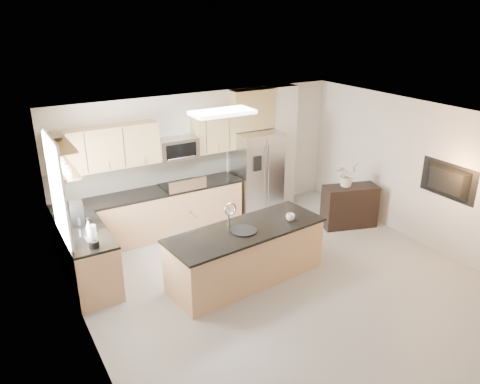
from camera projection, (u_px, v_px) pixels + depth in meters
floor at (296, 292)px, 7.24m from camera, size 6.50×6.50×0.00m
ceiling at (305, 128)px, 6.28m from camera, size 6.00×6.50×0.02m
wall_back at (202, 158)px, 9.36m from camera, size 6.00×0.02×2.60m
wall_left at (90, 271)px, 5.35m from camera, size 0.02×6.50×2.60m
wall_right at (438, 180)px, 8.17m from camera, size 0.02×6.50×2.60m
back_counter at (152, 214)px, 8.84m from camera, size 3.55×0.66×1.44m
left_counter at (88, 258)px, 7.30m from camera, size 0.66×1.50×0.92m
range at (183, 207)px, 9.12m from camera, size 0.76×0.64×1.14m
upper_cabinets at (140, 143)px, 8.43m from camera, size 3.50×0.33×0.75m
microwave at (177, 148)px, 8.80m from camera, size 0.76×0.40×0.40m
refrigerator at (256, 173)px, 9.71m from camera, size 0.92×0.78×1.78m
partition_column at (281, 147)px, 10.10m from camera, size 0.60×0.30×2.60m
window at (57, 191)px, 6.72m from camera, size 0.04×1.15×1.65m
shelf_lower at (62, 168)px, 6.74m from camera, size 0.30×1.20×0.04m
shelf_upper at (58, 143)px, 6.61m from camera, size 0.30×1.20×0.04m
ceiling_fixture at (222, 112)px, 7.39m from camera, size 1.00×0.50×0.06m
island at (246, 254)px, 7.45m from camera, size 2.66×1.18×1.32m
credenza at (349, 206)px, 9.29m from camera, size 1.14×0.74×0.85m
cup at (290, 217)px, 7.55m from camera, size 0.15×0.15×0.11m
platter at (244, 231)px, 7.20m from camera, size 0.43×0.43×0.02m
blender at (93, 238)px, 6.62m from camera, size 0.15×0.15×0.34m
kettle at (89, 227)px, 7.02m from camera, size 0.22×0.22×0.27m
coffee_maker at (77, 214)px, 7.31m from camera, size 0.23×0.27×0.37m
bowl at (56, 137)px, 6.68m from camera, size 0.37×0.37×0.08m
flower_vase at (347, 169)px, 9.03m from camera, size 0.78×0.72×0.70m
television at (445, 181)px, 7.95m from camera, size 0.14×1.08×0.62m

